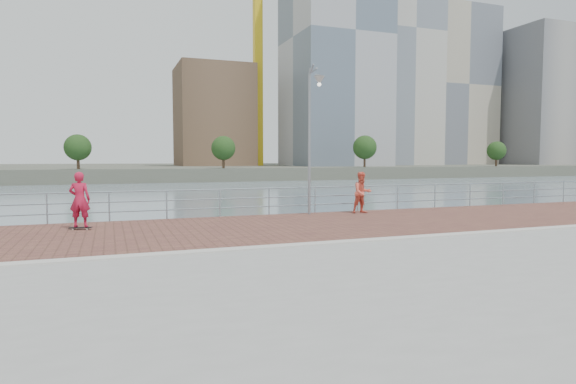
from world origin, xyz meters
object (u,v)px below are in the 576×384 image
object	(u,v)px
skateboarder	(80,199)
bystander	(362,193)
guardrail	(245,199)
street_lamp	(314,113)

from	to	relation	value
skateboarder	bystander	size ratio (longest dim) A/B	1.03
skateboarder	bystander	world-z (taller)	skateboarder
guardrail	skateboarder	size ratio (longest dim) A/B	21.77
guardrail	street_lamp	distance (m)	4.40
street_lamp	skateboarder	size ratio (longest dim) A/B	3.23
street_lamp	skateboarder	distance (m)	9.22
guardrail	bystander	xyz separation A→B (m)	(4.87, -0.87, 0.20)
guardrail	bystander	bearing A→B (deg)	-10.07
skateboarder	bystander	distance (m)	10.94
guardrail	skateboarder	xyz separation A→B (m)	(-6.02, -1.88, 0.31)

